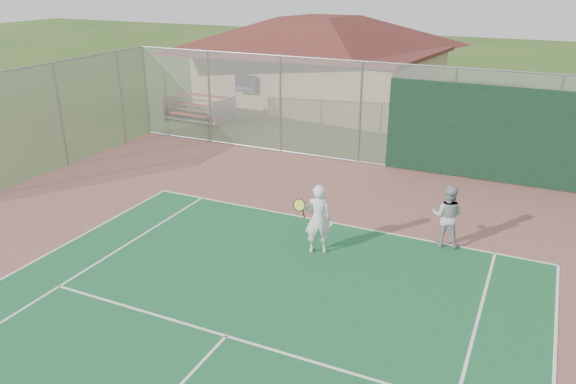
% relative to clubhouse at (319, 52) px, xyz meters
% --- Properties ---
extents(back_fence, '(20.08, 0.11, 3.53)m').
position_rel_clubhouse_xyz_m(back_fence, '(7.93, -8.23, -0.89)').
color(back_fence, gray).
rests_on(back_fence, ground).
extents(side_fence_left, '(0.08, 9.00, 3.50)m').
position_rel_clubhouse_xyz_m(side_fence_left, '(-4.18, -12.71, -0.81)').
color(side_fence_left, gray).
rests_on(side_fence_left, ground).
extents(clubhouse, '(12.55, 9.18, 5.03)m').
position_rel_clubhouse_xyz_m(clubhouse, '(0.00, 0.00, 0.00)').
color(clubhouse, tan).
rests_on(clubhouse, ground).
extents(bleachers, '(2.88, 1.84, 1.05)m').
position_rel_clubhouse_xyz_m(bleachers, '(-3.54, -5.50, -2.00)').
color(bleachers, '#B43529').
rests_on(bleachers, ground).
extents(player_white_front, '(0.88, 0.71, 1.71)m').
position_rel_clubhouse_xyz_m(player_white_front, '(6.07, -15.02, -1.70)').
color(player_white_front, silver).
rests_on(player_white_front, ground).
extents(player_grey_back, '(0.77, 0.61, 1.55)m').
position_rel_clubhouse_xyz_m(player_grey_back, '(8.75, -13.37, -1.78)').
color(player_grey_back, '#A4A6A9').
rests_on(player_grey_back, ground).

